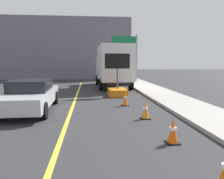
# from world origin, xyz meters

# --- Properties ---
(lane_center_stripe) EXTENTS (0.14, 36.00, 0.01)m
(lane_center_stripe) POSITION_xyz_m (0.00, 6.00, 0.00)
(lane_center_stripe) COLOR yellow
(lane_center_stripe) RESTS_ON ground
(arrow_board_trailer) EXTENTS (1.60, 1.83, 2.70)m
(arrow_board_trailer) POSITION_xyz_m (2.62, 15.48, 0.48)
(arrow_board_trailer) COLOR orange
(arrow_board_trailer) RESTS_ON ground
(box_truck) EXTENTS (2.76, 6.78, 3.48)m
(box_truck) POSITION_xyz_m (2.83, 20.06, 1.87)
(box_truck) COLOR black
(box_truck) RESTS_ON ground
(pickup_car) EXTENTS (2.03, 4.77, 1.38)m
(pickup_car) POSITION_xyz_m (-1.82, 11.57, 0.70)
(pickup_car) COLOR silver
(pickup_car) RESTS_ON ground
(highway_guide_sign) EXTENTS (2.79, 0.30, 5.00)m
(highway_guide_sign) POSITION_xyz_m (5.09, 24.82, 3.42)
(highway_guide_sign) COLOR gray
(highway_guide_sign) RESTS_ON ground
(far_building_block) EXTENTS (16.99, 6.68, 7.51)m
(far_building_block) POSITION_xyz_m (-2.49, 32.00, 3.76)
(far_building_block) COLOR slate
(far_building_block) RESTS_ON ground
(traffic_cone_mid_lane) EXTENTS (0.36, 0.36, 0.72)m
(traffic_cone_mid_lane) POSITION_xyz_m (3.07, 6.99, 0.35)
(traffic_cone_mid_lane) COLOR black
(traffic_cone_mid_lane) RESTS_ON ground
(traffic_cone_far_lane) EXTENTS (0.36, 0.36, 0.71)m
(traffic_cone_far_lane) POSITION_xyz_m (2.98, 9.60, 0.35)
(traffic_cone_far_lane) COLOR black
(traffic_cone_far_lane) RESTS_ON ground
(traffic_cone_curbside) EXTENTS (0.36, 0.36, 0.76)m
(traffic_cone_curbside) POSITION_xyz_m (2.61, 12.19, 0.37)
(traffic_cone_curbside) COLOR black
(traffic_cone_curbside) RESTS_ON ground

